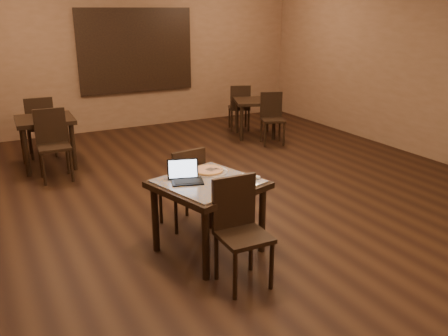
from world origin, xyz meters
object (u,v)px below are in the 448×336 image
chair_main_far (185,184)px  other_table_a_chair_far (240,105)px  other_table_a (255,106)px  other_table_b (45,126)px  other_table_b_chair_near (53,140)px  laptop (185,176)px  tiled_table (208,191)px  other_table_b_chair_far (40,123)px  other_table_a_chair_near (272,115)px  chair_main_near (239,225)px  pizza_pan (208,171)px

chair_main_far → other_table_a_chair_far: chair_main_far is taller
other_table_a → other_table_b: other_table_b is taller
other_table_a_chair_far → other_table_b_chair_near: (-3.77, -1.21, 0.05)m
laptop → chair_main_far: bearing=85.0°
tiled_table → other_table_a_chair_far: size_ratio=1.23×
tiled_table → other_table_a_chair_far: bearing=40.7°
tiled_table → other_table_b_chair_far: 4.31m
tiled_table → laptop: (-0.20, 0.10, 0.16)m
chair_main_far → other_table_a_chair_near: (2.82, 2.52, -0.01)m
chair_main_far → other_table_b_chair_near: size_ratio=0.93×
other_table_a → other_table_b_chair_near: size_ratio=0.97×
other_table_a → other_table_a_chair_far: size_ratio=1.07×
other_table_a_chair_far → other_table_b: size_ratio=1.07×
chair_main_near → tiled_table: bearing=91.4°
tiled_table → laptop: laptop is taller
laptop → other_table_b_chair_far: (-0.81, 4.09, -0.25)m
laptop → other_table_a: 4.68m
laptop → pizza_pan: bearing=41.0°
other_table_a_chair_far → other_table_b: 3.83m
chair_main_near → other_table_b_chair_far: size_ratio=0.96×
tiled_table → laptop: 0.27m
chair_main_near → other_table_b_chair_far: bearing=103.1°
tiled_table → pizza_pan: (0.12, 0.24, 0.11)m
chair_main_far → tiled_table: bearing=81.3°
other_table_a_chair_far → other_table_b: bearing=30.3°
chair_main_far → other_table_b: size_ratio=1.08×
other_table_a_chair_far → other_table_b_chair_far: bearing=21.4°
chair_main_far → pizza_pan: 0.46m
chair_main_near → other_table_b: 4.34m
laptop → other_table_a_chair_far: bearing=71.3°
pizza_pan → other_table_b_chair_near: (-1.12, 2.78, -0.20)m
other_table_a → other_table_b: bearing=-157.9°
tiled_table → chair_main_near: 0.62m
other_table_b_chair_near → other_table_b_chair_far: same height
laptop → other_table_b_chair_far: other_table_b_chair_far is taller
pizza_pan → other_table_b: other_table_b is taller
pizza_pan → other_table_a: size_ratio=0.41×
tiled_table → chair_main_far: size_ratio=1.22×
chair_main_near → other_table_b: bearing=104.6°
other_table_a → other_table_b_chair_near: other_table_b_chair_near is taller
chair_main_far → laptop: (-0.21, -0.52, 0.29)m
tiled_table → chair_main_near: (0.00, -0.61, -0.11)m
tiled_table → other_table_b_chair_near: other_table_b_chair_near is taller
laptop → other_table_b_chair_near: bearing=122.3°
other_table_a_chair_near → chair_main_far: bearing=-117.2°
tiled_table → other_table_a: bearing=36.7°
chair_main_far → other_table_a_chair_far: 4.54m
chair_main_far → other_table_b_chair_far: size_ratio=0.93×
other_table_a → other_table_b_chair_far: 3.84m
laptop → other_table_b: size_ratio=0.40×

